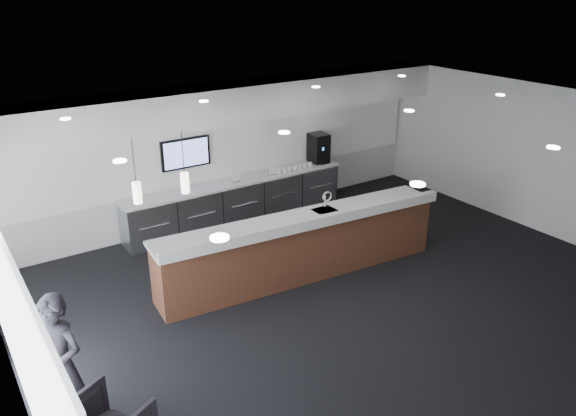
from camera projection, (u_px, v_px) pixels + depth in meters
ground at (344, 293)px, 9.47m from camera, size 10.00×10.00×0.00m
ceiling at (351, 119)px, 8.32m from camera, size 10.00×8.00×0.02m
back_wall at (228, 151)px, 11.96m from camera, size 10.00×0.02×3.00m
left_wall at (4, 308)px, 6.32m from camera, size 0.02×8.00×3.00m
right_wall at (536, 159)px, 11.48m from camera, size 0.02×8.00×3.00m
soffit_bulkhead at (236, 101)px, 11.18m from camera, size 10.00×0.90×0.70m
alcove_panel at (228, 147)px, 11.90m from camera, size 9.80×0.06×1.40m
window_blinds_wall at (8, 307)px, 6.34m from camera, size 0.04×7.36×2.55m
back_credenza at (237, 201)px, 12.08m from camera, size 5.06×0.66×0.95m
wall_tv at (186, 153)px, 11.32m from camera, size 1.05×0.08×0.62m
pendant_left at (183, 182)px, 7.99m from camera, size 0.12×0.12×0.30m
pendant_right at (136, 191)px, 7.62m from camera, size 0.12×0.12×0.30m
ceiling_can_lights at (351, 121)px, 8.33m from camera, size 7.00×5.00×0.02m
service_counter at (301, 246)px, 9.84m from camera, size 5.33×1.34×1.49m
coffee_machine at (319, 148)px, 12.94m from camera, size 0.40×0.52×0.67m
info_sign_left at (236, 177)px, 11.75m from camera, size 0.18×0.03×0.24m
info_sign_right at (273, 169)px, 12.18m from camera, size 0.19×0.03×0.25m
lounge_guest at (60, 364)px, 6.39m from camera, size 0.72×0.76×1.75m
cup_0 at (310, 165)px, 12.71m from camera, size 0.11×0.11×0.10m
cup_1 at (305, 166)px, 12.64m from camera, size 0.15×0.15×0.10m
cup_2 at (300, 167)px, 12.57m from camera, size 0.13×0.13×0.10m
cup_3 at (295, 168)px, 12.50m from camera, size 0.14×0.14×0.10m
cup_4 at (289, 169)px, 12.42m from camera, size 0.15×0.15×0.10m
cup_5 at (284, 170)px, 12.35m from camera, size 0.12×0.12×0.10m
cup_6 at (279, 171)px, 12.28m from camera, size 0.15×0.15×0.10m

